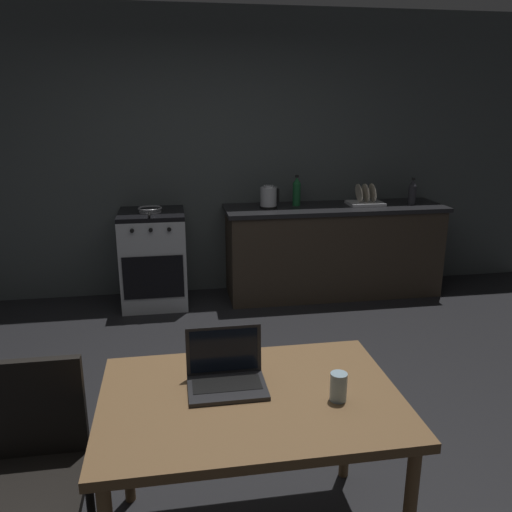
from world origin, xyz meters
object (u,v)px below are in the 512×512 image
(drinking_glass, at_px, (338,387))
(dish_rack, at_px, (365,200))
(dining_table, at_px, (251,412))
(electric_kettle, at_px, (269,197))
(laptop, at_px, (226,375))
(stove_oven, at_px, (154,258))
(chair, at_px, (35,461))
(frying_pan, at_px, (150,210))
(bottle_b, at_px, (297,191))
(bottle, at_px, (412,192))

(drinking_glass, relative_size, dish_rack, 0.34)
(dining_table, distance_m, electric_kettle, 3.09)
(dining_table, height_order, dish_rack, dish_rack)
(laptop, distance_m, electric_kettle, 3.00)
(stove_oven, relative_size, chair, 0.99)
(electric_kettle, relative_size, frying_pan, 0.55)
(bottle_b, bearing_deg, electric_kettle, -164.75)
(electric_kettle, height_order, dish_rack, electric_kettle)
(stove_oven, bearing_deg, laptop, -82.50)
(laptop, xyz_separation_m, bottle, (2.16, 2.86, 0.24))
(bottle, distance_m, dish_rack, 0.47)
(electric_kettle, bearing_deg, frying_pan, -178.45)
(chair, bearing_deg, bottle_b, 38.13)
(chair, xyz_separation_m, laptop, (0.76, 0.09, 0.25))
(drinking_glass, bearing_deg, bottle, 60.23)
(stove_oven, height_order, drinking_glass, stove_oven)
(bottle_b, bearing_deg, bottle, -6.49)
(laptop, bearing_deg, bottle, 50.41)
(stove_oven, distance_m, laptop, 2.95)
(chair, bearing_deg, bottle, 23.41)
(electric_kettle, height_order, frying_pan, electric_kettle)
(bottle, height_order, drinking_glass, bottle)
(drinking_glass, height_order, dish_rack, dish_rack)
(dining_table, relative_size, bottle, 4.55)
(frying_pan, bearing_deg, dish_rack, 0.83)
(bottle, bearing_deg, dish_rack, 173.84)
(laptop, relative_size, drinking_glass, 2.76)
(electric_kettle, xyz_separation_m, frying_pan, (-1.11, -0.03, -0.08))
(drinking_glass, height_order, bottle_b, bottle_b)
(laptop, distance_m, bottle_b, 3.17)
(drinking_glass, xyz_separation_m, bottle_b, (0.60, 3.17, 0.25))
(chair, xyz_separation_m, bottle_b, (1.78, 3.07, 0.51))
(chair, relative_size, dish_rack, 2.67)
(electric_kettle, bearing_deg, chair, -116.44)
(electric_kettle, xyz_separation_m, dish_rack, (0.97, -0.00, -0.06))
(chair, distance_m, laptop, 0.81)
(laptop, height_order, drinking_glass, laptop)
(bottle, xyz_separation_m, dish_rack, (-0.46, 0.05, -0.08))
(stove_oven, xyz_separation_m, frying_pan, (-0.01, -0.03, 0.48))
(drinking_glass, bearing_deg, dish_rack, 67.57)
(chair, bearing_deg, dish_rack, 28.80)
(drinking_glass, distance_m, bottle_b, 3.23)
(dining_table, bearing_deg, laptop, 133.24)
(bottle_b, bearing_deg, dish_rack, -6.72)
(laptop, relative_size, bottle, 1.21)
(chair, height_order, dish_rack, dish_rack)
(stove_oven, bearing_deg, chair, -97.24)
(stove_oven, distance_m, bottle_b, 1.52)
(laptop, relative_size, electric_kettle, 1.47)
(laptop, height_order, bottle_b, bottle_b)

